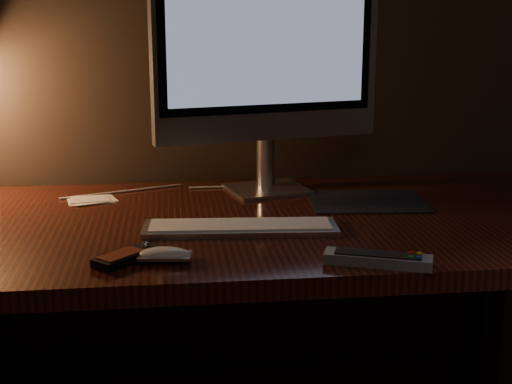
{
  "coord_description": "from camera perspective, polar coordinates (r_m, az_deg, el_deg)",
  "views": [
    {
      "loc": [
        -0.15,
        0.36,
        1.18
      ],
      "look_at": [
        0.02,
        1.73,
        0.84
      ],
      "focal_mm": 50.0,
      "sensor_mm": 36.0,
      "label": 1
    }
  ],
  "objects": [
    {
      "name": "tv_remote",
      "position": [
        1.29,
        9.72,
        -5.29
      ],
      "size": [
        0.2,
        0.11,
        0.02
      ],
      "rotation": [
        0.0,
        0.0,
        -0.37
      ],
      "color": "gray",
      "rests_on": "desk"
    },
    {
      "name": "cable",
      "position": [
        1.82,
        -5.71,
        0.18
      ],
      "size": [
        0.6,
        0.1,
        0.01
      ],
      "primitive_type": "cylinder",
      "rotation": [
        0.0,
        1.57,
        0.15
      ],
      "color": "white",
      "rests_on": "desk"
    },
    {
      "name": "desk",
      "position": [
        1.67,
        -1.34,
        -5.73
      ],
      "size": [
        1.6,
        0.75,
        0.75
      ],
      "color": "#3C150D",
      "rests_on": "ground"
    },
    {
      "name": "mouse",
      "position": [
        1.3,
        -7.31,
        -5.14
      ],
      "size": [
        0.1,
        0.06,
        0.02
      ],
      "primitive_type": "ellipsoid",
      "rotation": [
        0.0,
        0.0,
        -0.12
      ],
      "color": "white",
      "rests_on": "desk"
    },
    {
      "name": "keyboard",
      "position": [
        1.47,
        -1.27,
        -2.82
      ],
      "size": [
        0.41,
        0.14,
        0.01
      ],
      "primitive_type": "cube",
      "rotation": [
        0.0,
        0.0,
        -0.08
      ],
      "color": "silver",
      "rests_on": "desk"
    },
    {
      "name": "monitor",
      "position": [
        1.75,
        0.98,
        11.52
      ],
      "size": [
        0.57,
        0.21,
        0.61
      ],
      "rotation": [
        0.0,
        0.0,
        0.24
      ],
      "color": "silver",
      "rests_on": "desk"
    },
    {
      "name": "media_remote",
      "position": [
        1.32,
        -10.26,
        -5.06
      ],
      "size": [
        0.13,
        0.13,
        0.02
      ],
      "rotation": [
        0.0,
        0.0,
        0.79
      ],
      "color": "black",
      "rests_on": "desk"
    },
    {
      "name": "mousepad",
      "position": [
        1.72,
        8.88,
        -0.73
      ],
      "size": [
        0.29,
        0.24,
        0.0
      ],
      "primitive_type": "cube",
      "rotation": [
        0.0,
        0.0,
        -0.09
      ],
      "color": "black",
      "rests_on": "desk"
    },
    {
      "name": "papers",
      "position": [
        1.75,
        -13.01,
        -0.64
      ],
      "size": [
        0.12,
        0.09,
        0.01
      ],
      "primitive_type": "cube",
      "rotation": [
        0.0,
        0.0,
        0.21
      ],
      "color": "white",
      "rests_on": "desk"
    }
  ]
}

